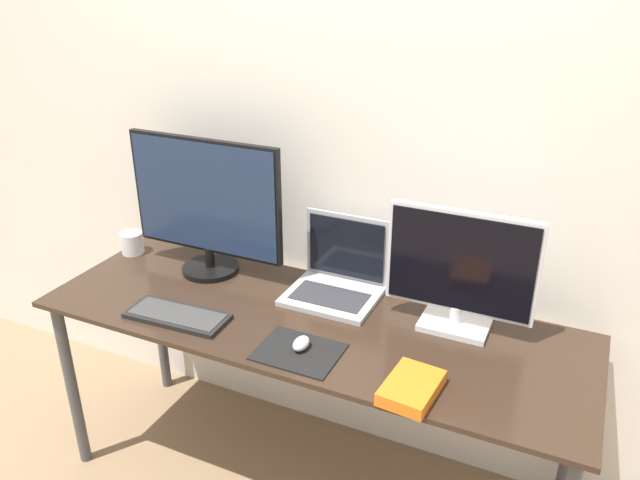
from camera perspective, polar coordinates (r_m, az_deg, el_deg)
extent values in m
cube|color=silver|center=(2.21, 3.12, 8.94)|extent=(7.00, 0.05, 2.50)
cube|color=#332319|center=(2.11, -1.11, -7.38)|extent=(1.85, 0.63, 0.02)
cylinder|color=#47474C|center=(2.60, -21.76, -12.26)|extent=(0.04, 0.04, 0.72)
cylinder|color=#47474C|center=(2.91, -14.49, -7.00)|extent=(0.04, 0.04, 0.72)
cylinder|color=#47474C|center=(2.39, 22.07, -16.09)|extent=(0.04, 0.04, 0.72)
cylinder|color=black|center=(2.43, -9.96, -2.56)|extent=(0.22, 0.22, 0.02)
cylinder|color=black|center=(2.41, -10.05, -1.53)|extent=(0.04, 0.04, 0.08)
cube|color=black|center=(2.32, -10.42, 3.94)|extent=(0.62, 0.02, 0.44)
cube|color=#1E2D4C|center=(2.31, -10.60, 3.84)|extent=(0.60, 0.01, 0.41)
cube|color=silver|center=(2.10, 12.19, -7.55)|extent=(0.22, 0.15, 0.02)
cylinder|color=silver|center=(2.08, 12.28, -6.66)|extent=(0.04, 0.04, 0.06)
cube|color=silver|center=(1.99, 12.79, -1.99)|extent=(0.48, 0.02, 0.34)
cube|color=black|center=(1.98, 12.71, -2.14)|extent=(0.45, 0.01, 0.32)
cube|color=#ADADB2|center=(2.21, 1.09, -5.17)|extent=(0.32, 0.26, 0.02)
cube|color=#2D2D33|center=(2.19, 0.89, -5.16)|extent=(0.26, 0.14, 0.00)
cube|color=#ADADB2|center=(2.26, 2.50, -0.65)|extent=(0.32, 0.01, 0.25)
cube|color=black|center=(2.25, 2.40, -0.75)|extent=(0.29, 0.00, 0.22)
cube|color=black|center=(2.15, -12.90, -6.79)|extent=(0.35, 0.16, 0.02)
cube|color=#383838|center=(2.15, -12.93, -6.58)|extent=(0.32, 0.13, 0.00)
cube|color=black|center=(1.94, -1.97, -10.18)|extent=(0.25, 0.20, 0.00)
ellipsoid|color=silver|center=(1.94, -1.73, -9.44)|extent=(0.05, 0.07, 0.04)
cube|color=orange|center=(1.79, 8.36, -13.22)|extent=(0.15, 0.21, 0.04)
cube|color=white|center=(1.79, 8.36, -13.22)|extent=(0.15, 0.20, 0.03)
cylinder|color=white|center=(2.64, -16.79, -0.26)|extent=(0.09, 0.09, 0.09)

